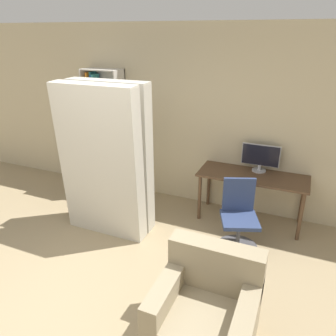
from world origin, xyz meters
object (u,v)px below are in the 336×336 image
object	(u,v)px
bookshelf	(104,133)
mattress_near	(101,164)
monitor	(260,157)
mattress_far	(113,157)
armchair	(206,311)
office_chair	(238,222)

from	to	relation	value
bookshelf	mattress_near	size ratio (longest dim) A/B	1.00
monitor	mattress_far	distance (m)	2.05
armchair	bookshelf	bearing A→B (deg)	137.31
mattress_far	mattress_near	bearing A→B (deg)	-90.00
mattress_near	armchair	world-z (taller)	mattress_near
office_chair	bookshelf	xyz separation A→B (m)	(-2.50, 0.86, 0.63)
office_chair	armchair	world-z (taller)	office_chair
mattress_near	armchair	xyz separation A→B (m)	(1.76, -1.10, -0.69)
monitor	mattress_near	distance (m)	2.20
monitor	mattress_near	xyz separation A→B (m)	(-1.80, -1.25, 0.07)
office_chair	mattress_near	size ratio (longest dim) A/B	0.44
mattress_far	armchair	world-z (taller)	mattress_far
bookshelf	monitor	bearing A→B (deg)	0.34
monitor	office_chair	bearing A→B (deg)	-95.16
office_chair	mattress_near	world-z (taller)	mattress_near
bookshelf	mattress_far	bearing A→B (deg)	-50.99
mattress_far	armchair	distance (m)	2.34
monitor	office_chair	distance (m)	1.05
monitor	mattress_far	bearing A→B (deg)	-151.75
monitor	mattress_far	world-z (taller)	mattress_far
monitor	office_chair	world-z (taller)	monitor
monitor	armchair	distance (m)	2.43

